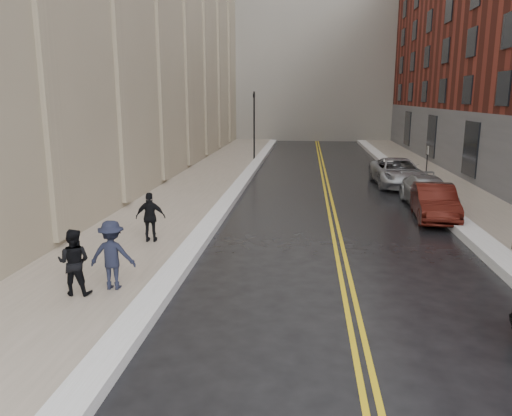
% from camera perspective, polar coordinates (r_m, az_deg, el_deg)
% --- Properties ---
extents(ground, '(160.00, 160.00, 0.00)m').
position_cam_1_polar(ground, '(9.28, -3.70, -18.94)').
color(ground, black).
rests_on(ground, ground).
extents(sidewalk_left, '(4.00, 64.00, 0.15)m').
position_cam_1_polar(sidewalk_left, '(24.96, -7.92, 1.50)').
color(sidewalk_left, gray).
rests_on(sidewalk_left, ground).
extents(sidewalk_right, '(3.00, 64.00, 0.15)m').
position_cam_1_polar(sidewalk_right, '(25.44, 23.14, 0.80)').
color(sidewalk_right, gray).
rests_on(sidewalk_right, ground).
extents(lane_stripe_a, '(0.12, 64.00, 0.01)m').
position_cam_1_polar(lane_stripe_a, '(24.30, 8.07, 1.01)').
color(lane_stripe_a, gold).
rests_on(lane_stripe_a, ground).
extents(lane_stripe_b, '(0.12, 64.00, 0.01)m').
position_cam_1_polar(lane_stripe_b, '(24.31, 8.63, 1.00)').
color(lane_stripe_b, gold).
rests_on(lane_stripe_b, ground).
extents(snow_ridge_left, '(0.70, 60.80, 0.26)m').
position_cam_1_polar(snow_ridge_left, '(24.51, -2.69, 1.53)').
color(snow_ridge_left, white).
rests_on(snow_ridge_left, ground).
extents(snow_ridge_right, '(0.85, 60.80, 0.30)m').
position_cam_1_polar(snow_ridge_right, '(24.93, 19.10, 1.08)').
color(snow_ridge_right, white).
rests_on(snow_ridge_right, ground).
extents(traffic_signal, '(0.18, 0.15, 5.20)m').
position_cam_1_polar(traffic_signal, '(38.03, -0.22, 9.99)').
color(traffic_signal, black).
rests_on(traffic_signal, ground).
extents(parking_sign_far, '(0.06, 0.35, 2.23)m').
position_cam_1_polar(parking_sign_far, '(28.76, 18.95, 4.99)').
color(parking_sign_far, black).
rests_on(parking_sign_far, ground).
extents(car_maroon, '(1.85, 4.36, 1.40)m').
position_cam_1_polar(car_maroon, '(21.26, 19.72, 0.64)').
color(car_maroon, '#3F100B').
rests_on(car_maroon, ground).
extents(car_silver_near, '(1.94, 4.60, 1.33)m').
position_cam_1_polar(car_silver_near, '(23.62, 19.00, 1.74)').
color(car_silver_near, '#96999D').
rests_on(car_silver_near, ground).
extents(car_silver_far, '(2.64, 5.45, 1.49)m').
position_cam_1_polar(car_silver_far, '(28.68, 15.89, 3.94)').
color(car_silver_far, '#9D9EA5').
rests_on(car_silver_far, ground).
extents(pedestrian_a, '(0.83, 0.66, 1.63)m').
position_cam_1_polar(pedestrian_a, '(12.82, -20.10, -5.81)').
color(pedestrian_a, black).
rests_on(pedestrian_a, sidewalk_left).
extents(pedestrian_b, '(1.16, 0.70, 1.74)m').
position_cam_1_polar(pedestrian_b, '(12.89, -16.11, -5.17)').
color(pedestrian_b, black).
rests_on(pedestrian_b, sidewalk_left).
extents(pedestrian_c, '(1.01, 0.52, 1.65)m').
position_cam_1_polar(pedestrian_c, '(16.75, -11.96, -1.03)').
color(pedestrian_c, black).
rests_on(pedestrian_c, sidewalk_left).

